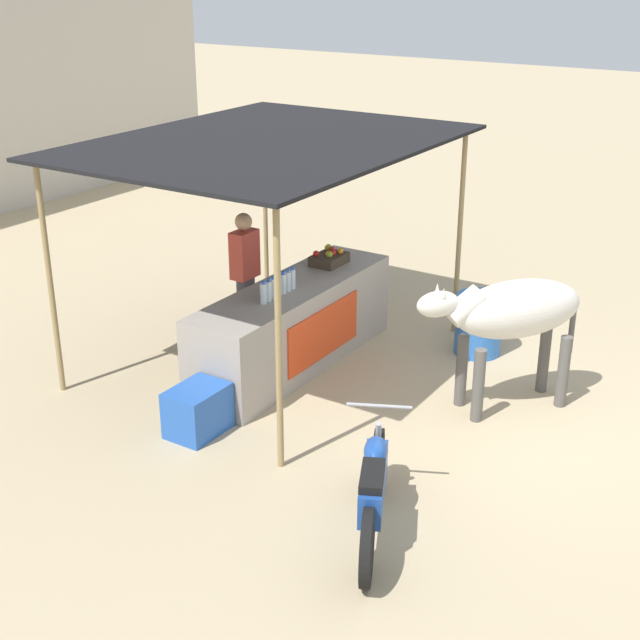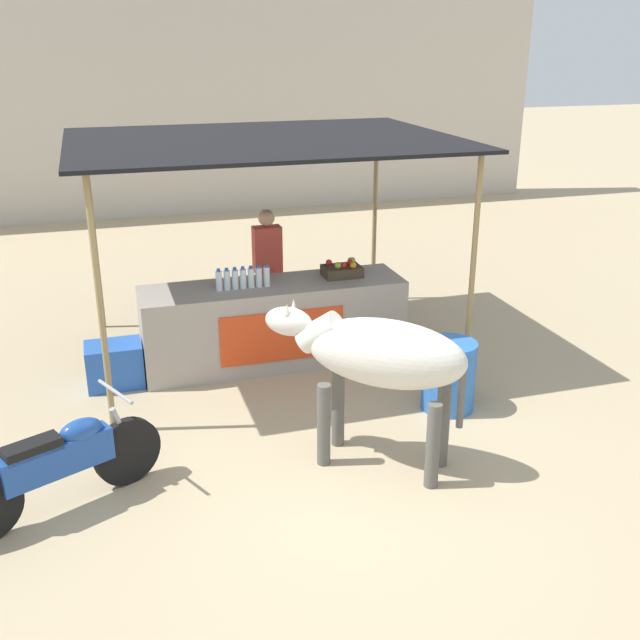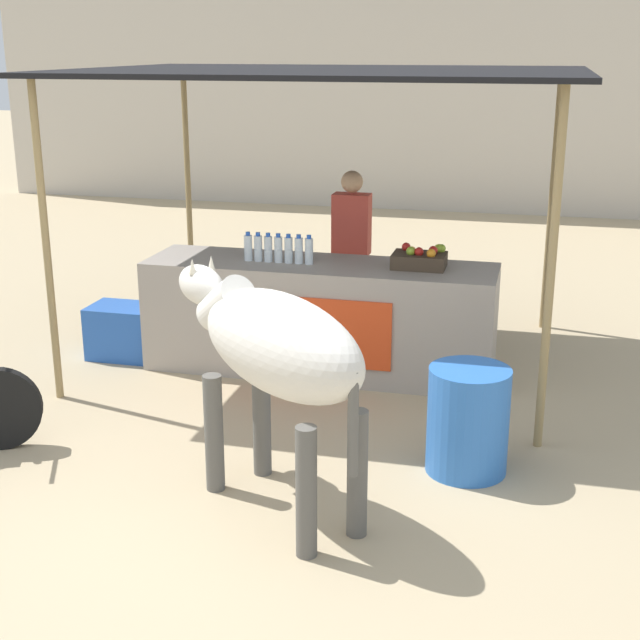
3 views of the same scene
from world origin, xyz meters
name	(u,v)px [view 1 (image 1 of 3)]	position (x,y,z in m)	size (l,w,h in m)	color
ground_plane	(471,413)	(0.00, 0.00, 0.00)	(60.00, 60.00, 0.00)	tan
stall_counter	(294,325)	(0.00, 2.20, 0.48)	(3.00, 0.82, 0.96)	#9E9389
stall_awning	(268,149)	(0.00, 2.50, 2.45)	(4.20, 3.20, 2.55)	black
water_bottle_row	(278,286)	(-0.35, 2.15, 1.07)	(0.61, 0.07, 0.25)	silver
fruit_crate	(329,258)	(0.85, 2.26, 1.04)	(0.44, 0.32, 0.18)	#3F3326
vendor_behind_counter	(245,280)	(0.11, 2.95, 0.85)	(0.34, 0.22, 1.65)	#383842
cooler_box	(198,410)	(-1.81, 2.10, 0.24)	(0.60, 0.44, 0.48)	blue
water_barrel	(478,324)	(1.42, 0.55, 0.36)	(0.54, 0.54, 0.73)	blue
cow	(512,314)	(0.33, -0.23, 1.03)	(1.65, 1.42, 1.44)	silver
motorcycle_parked	(374,487)	(-2.32, -0.15, 0.43)	(1.66, 0.91, 0.90)	black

